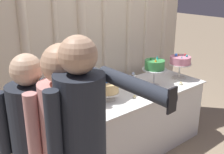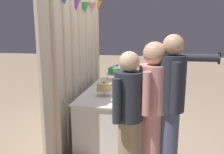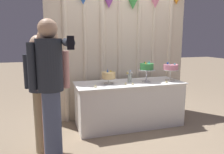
# 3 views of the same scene
# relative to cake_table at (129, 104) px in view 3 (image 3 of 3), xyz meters

# --- Properties ---
(ground_plane) EXTENTS (24.00, 24.00, 0.00)m
(ground_plane) POSITION_rel_cake_table_xyz_m (0.00, -0.10, -0.38)
(ground_plane) COLOR gray
(draped_curtain) EXTENTS (2.72, 0.17, 2.52)m
(draped_curtain) POSITION_rel_cake_table_xyz_m (-0.02, 0.51, 0.94)
(draped_curtain) COLOR beige
(draped_curtain) RESTS_ON ground_plane
(cake_table) EXTENTS (1.86, 0.73, 0.77)m
(cake_table) POSITION_rel_cake_table_xyz_m (0.00, 0.00, 0.00)
(cake_table) COLOR white
(cake_table) RESTS_ON ground_plane
(cake_display_leftmost) EXTENTS (0.25, 0.25, 0.25)m
(cake_display_leftmost) POSITION_rel_cake_table_xyz_m (-0.37, -0.01, 0.51)
(cake_display_leftmost) COLOR silver
(cake_display_leftmost) RESTS_ON cake_table
(cake_display_center) EXTENTS (0.29, 0.29, 0.37)m
(cake_display_center) POSITION_rel_cake_table_xyz_m (0.30, -0.05, 0.64)
(cake_display_center) COLOR silver
(cake_display_center) RESTS_ON cake_table
(cake_display_rightmost) EXTENTS (0.29, 0.29, 0.33)m
(cake_display_rightmost) POSITION_rel_cake_table_xyz_m (0.75, -0.07, 0.61)
(cake_display_rightmost) COLOR silver
(cake_display_rightmost) RESTS_ON cake_table
(flower_vase) EXTENTS (0.12, 0.08, 0.21)m
(flower_vase) POSITION_rel_cake_table_xyz_m (0.01, 0.03, 0.48)
(flower_vase) COLOR #B2C1B2
(flower_vase) RESTS_ON cake_table
(tealight_far_left) EXTENTS (0.04, 0.04, 0.04)m
(tealight_far_left) POSITION_rel_cake_table_xyz_m (-0.65, -0.23, 0.40)
(tealight_far_left) COLOR beige
(tealight_far_left) RESTS_ON cake_table
(tealight_near_left) EXTENTS (0.04, 0.04, 0.03)m
(tealight_near_left) POSITION_rel_cake_table_xyz_m (-0.13, -0.16, 0.39)
(tealight_near_left) COLOR beige
(tealight_near_left) RESTS_ON cake_table
(tealight_near_right) EXTENTS (0.04, 0.04, 0.03)m
(tealight_near_right) POSITION_rel_cake_table_xyz_m (-0.02, -0.21, 0.39)
(tealight_near_right) COLOR beige
(tealight_near_right) RESTS_ON cake_table
(tealight_far_right) EXTENTS (0.05, 0.05, 0.04)m
(tealight_far_right) POSITION_rel_cake_table_xyz_m (0.59, -0.23, 0.39)
(tealight_far_right) COLOR beige
(tealight_far_right) RESTS_ON cake_table
(guest_man_dark_suit) EXTENTS (0.41, 0.41, 1.55)m
(guest_man_dark_suit) POSITION_rel_cake_table_xyz_m (-1.44, -0.50, 0.48)
(guest_man_dark_suit) COLOR #9E8966
(guest_man_dark_suit) RESTS_ON ground_plane
(guest_man_pink_jacket) EXTENTS (0.45, 0.39, 1.65)m
(guest_man_pink_jacket) POSITION_rel_cake_table_xyz_m (-1.32, -0.75, 0.54)
(guest_man_pink_jacket) COLOR #D6938E
(guest_man_pink_jacket) RESTS_ON ground_plane
(guest_girl_blue_dress) EXTENTS (0.45, 0.65, 1.72)m
(guest_girl_blue_dress) POSITION_rel_cake_table_xyz_m (-1.32, -0.94, 0.59)
(guest_girl_blue_dress) COLOR #4C5675
(guest_girl_blue_dress) RESTS_ON ground_plane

